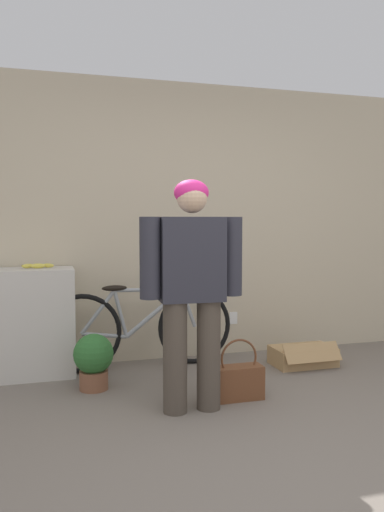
# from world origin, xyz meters

# --- Properties ---
(ground_plane) EXTENTS (14.00, 14.00, 0.00)m
(ground_plane) POSITION_xyz_m (0.00, 0.00, 0.00)
(ground_plane) COLOR slate
(wall_back) EXTENTS (8.00, 0.07, 2.60)m
(wall_back) POSITION_xyz_m (0.00, 2.35, 1.30)
(wall_back) COLOR beige
(wall_back) RESTS_ON ground_plane
(side_shelf) EXTENTS (0.92, 0.40, 0.91)m
(side_shelf) POSITION_xyz_m (-1.45, 2.10, 0.46)
(side_shelf) COLOR beige
(side_shelf) RESTS_ON ground_plane
(person) EXTENTS (0.72, 0.23, 1.59)m
(person) POSITION_xyz_m (-0.26, 0.99, 0.90)
(person) COLOR #4C4238
(person) RESTS_ON ground_plane
(bicycle) EXTENTS (1.71, 0.46, 0.76)m
(bicycle) POSITION_xyz_m (-0.43, 2.06, 0.37)
(bicycle) COLOR black
(bicycle) RESTS_ON ground_plane
(banana) EXTENTS (0.28, 0.08, 0.04)m
(banana) POSITION_xyz_m (-1.29, 2.13, 0.93)
(banana) COLOR #EAD64C
(banana) RESTS_ON side_shelf
(handbag) EXTENTS (0.35, 0.15, 0.45)m
(handbag) POSITION_xyz_m (0.13, 1.11, 0.14)
(handbag) COLOR brown
(handbag) RESTS_ON ground_plane
(cardboard_box) EXTENTS (0.56, 0.40, 0.23)m
(cardboard_box) POSITION_xyz_m (1.01, 1.75, 0.09)
(cardboard_box) COLOR tan
(cardboard_box) RESTS_ON ground_plane
(potted_plant) EXTENTS (0.31, 0.31, 0.44)m
(potted_plant) POSITION_xyz_m (-0.88, 1.62, 0.24)
(potted_plant) COLOR brown
(potted_plant) RESTS_ON ground_plane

